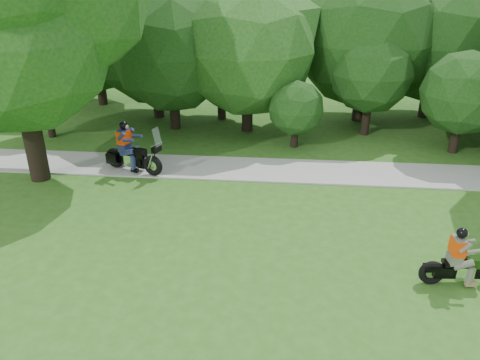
{
  "coord_description": "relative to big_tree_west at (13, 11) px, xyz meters",
  "views": [
    {
      "loc": [
        -1.83,
        -8.25,
        7.14
      ],
      "look_at": [
        -3.02,
        4.54,
        1.17
      ],
      "focal_mm": 35.0,
      "sensor_mm": 36.0,
      "label": 1
    }
  ],
  "objects": [
    {
      "name": "tree_line",
      "position": [
        11.69,
        7.51,
        -2.16
      ],
      "size": [
        40.34,
        11.54,
        7.13
      ],
      "color": "black",
      "rests_on": "ground"
    },
    {
      "name": "ground",
      "position": [
        10.54,
        -6.85,
        -5.76
      ],
      "size": [
        100.0,
        100.0,
        0.0
      ],
      "primitive_type": "plane",
      "color": "#315919",
      "rests_on": "ground"
    },
    {
      "name": "chopper_motorcycle",
      "position": [
        13.14,
        -5.32,
        -5.18
      ],
      "size": [
        2.2,
        0.62,
        1.57
      ],
      "rotation": [
        0.0,
        0.0,
        0.08
      ],
      "color": "black",
      "rests_on": "ground"
    },
    {
      "name": "big_tree_west",
      "position": [
        0.0,
        0.0,
        0.0
      ],
      "size": [
        8.64,
        6.56,
        9.96
      ],
      "color": "black",
      "rests_on": "ground"
    },
    {
      "name": "walkway",
      "position": [
        10.54,
        1.15,
        -5.73
      ],
      "size": [
        60.0,
        2.2,
        0.06
      ],
      "primitive_type": "cube",
      "color": "#959591",
      "rests_on": "ground"
    },
    {
      "name": "touring_motorcycle",
      "position": [
        3.14,
        0.54,
        -5.0
      ],
      "size": [
        2.44,
        1.38,
        1.92
      ],
      "rotation": [
        0.0,
        0.0,
        -0.35
      ],
      "color": "black",
      "rests_on": "walkway"
    }
  ]
}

